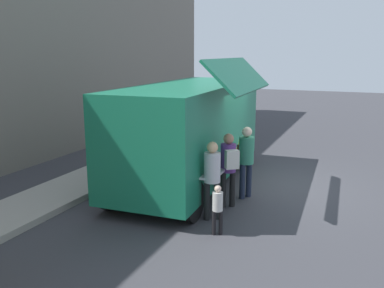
# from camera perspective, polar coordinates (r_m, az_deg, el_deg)

# --- Properties ---
(ground_plane) EXTENTS (60.00, 60.00, 0.00)m
(ground_plane) POSITION_cam_1_polar(r_m,az_deg,el_deg) (11.60, 11.00, -5.55)
(ground_plane) COLOR #38383D
(curb_strip) EXTENTS (28.00, 1.60, 0.15)m
(curb_strip) POSITION_cam_1_polar(r_m,az_deg,el_deg) (9.90, -24.21, -9.18)
(curb_strip) COLOR #9E998E
(curb_strip) RESTS_ON ground
(food_truck_main) EXTENTS (6.47, 3.24, 3.41)m
(food_truck_main) POSITION_cam_1_polar(r_m,az_deg,el_deg) (11.22, -0.18, 1.95)
(food_truck_main) COLOR #187150
(food_truck_main) RESTS_ON ground
(trash_bin) EXTENTS (0.60, 0.60, 1.00)m
(trash_bin) POSITION_cam_1_polar(r_m,az_deg,el_deg) (15.51, -2.96, 1.13)
(trash_bin) COLOR #2B6438
(trash_bin) RESTS_ON ground
(customer_front_ordering) EXTENTS (0.36, 0.36, 1.79)m
(customer_front_ordering) POSITION_cam_1_polar(r_m,az_deg,el_deg) (10.23, 7.47, -1.63)
(customer_front_ordering) COLOR #1D2538
(customer_front_ordering) RESTS_ON ground
(customer_mid_with_backpack) EXTENTS (0.56, 0.51, 1.75)m
(customer_mid_with_backpack) POSITION_cam_1_polar(r_m,az_deg,el_deg) (9.53, 5.07, -2.62)
(customer_mid_with_backpack) COLOR black
(customer_mid_with_backpack) RESTS_ON ground
(customer_rear_waiting) EXTENTS (0.35, 0.35, 1.72)m
(customer_rear_waiting) POSITION_cam_1_polar(r_m,az_deg,el_deg) (8.83, 2.78, -4.09)
(customer_rear_waiting) COLOR black
(customer_rear_waiting) RESTS_ON ground
(child_near_queue) EXTENTS (0.21, 0.21, 1.03)m
(child_near_queue) POSITION_cam_1_polar(r_m,az_deg,el_deg) (8.23, 3.53, -8.41)
(child_near_queue) COLOR black
(child_near_queue) RESTS_ON ground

